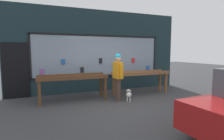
{
  "coord_description": "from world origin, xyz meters",
  "views": [
    {
      "loc": [
        -2.35,
        -5.08,
        1.75
      ],
      "look_at": [
        0.03,
        0.97,
        1.07
      ],
      "focal_mm": 28.0,
      "sensor_mm": 36.0,
      "label": 1
    }
  ],
  "objects_px": {
    "display_table_left": "(73,80)",
    "small_dog": "(129,94)",
    "display_table_right": "(141,76)",
    "person_browsing": "(118,73)"
  },
  "relations": [
    {
      "from": "display_table_right",
      "to": "person_browsing",
      "type": "relative_size",
      "value": 1.45
    },
    {
      "from": "person_browsing",
      "to": "small_dog",
      "type": "relative_size",
      "value": 3.12
    },
    {
      "from": "display_table_left",
      "to": "display_table_right",
      "type": "xyz_separation_m",
      "value": [
        2.78,
        0.0,
        0.01
      ]
    },
    {
      "from": "display_table_left",
      "to": "small_dog",
      "type": "relative_size",
      "value": 4.54
    },
    {
      "from": "small_dog",
      "to": "person_browsing",
      "type": "bearing_deg",
      "value": 90.14
    },
    {
      "from": "display_table_left",
      "to": "display_table_right",
      "type": "height_order",
      "value": "display_table_right"
    },
    {
      "from": "small_dog",
      "to": "display_table_left",
      "type": "bearing_deg",
      "value": 92.46
    },
    {
      "from": "display_table_left",
      "to": "small_dog",
      "type": "height_order",
      "value": "display_table_left"
    },
    {
      "from": "display_table_right",
      "to": "display_table_left",
      "type": "bearing_deg",
      "value": -179.92
    },
    {
      "from": "display_table_left",
      "to": "small_dog",
      "type": "bearing_deg",
      "value": -22.53
    }
  ]
}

